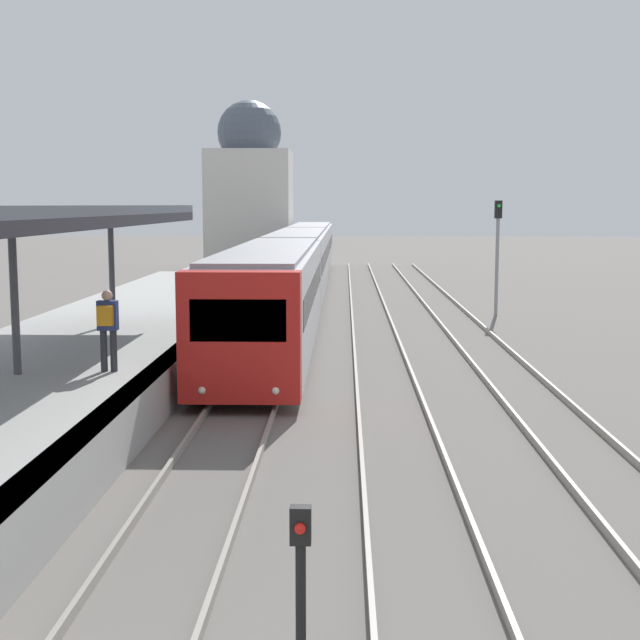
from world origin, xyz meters
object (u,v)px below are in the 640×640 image
Objects in this scene: train_near at (298,262)px; signal_post_near at (301,569)px; signal_mast_far at (497,243)px; person_on_platform at (107,324)px.

train_near reaches higher than signal_post_near.
train_near is at bearing 142.81° from signal_mast_far.
train_near is 29.33× the size of signal_post_near.
train_near is 33.83m from signal_post_near.
person_on_platform is at bearing 114.25° from signal_post_near.
signal_mast_far reaches higher than train_near.
person_on_platform is 24.18m from train_near.
person_on_platform is 1.03× the size of signal_post_near.
person_on_platform is 0.04× the size of train_near.
signal_mast_far is (10.84, 17.78, 0.89)m from person_on_platform.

